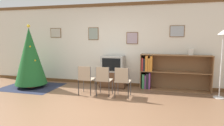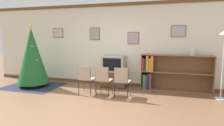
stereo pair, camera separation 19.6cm
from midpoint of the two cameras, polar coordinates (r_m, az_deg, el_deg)
The scene contains 12 objects.
ground_plane at distance 4.65m, azimuth -8.26°, elevation -13.01°, with size 24.00×24.00×0.00m, color brown.
wall_back at distance 6.69m, azimuth 0.70°, elevation 5.24°, with size 9.14×0.11×2.70m.
area_rug at distance 7.06m, azimuth -20.70°, elevation -6.19°, with size 1.77×1.44×0.01m.
christmas_tree at distance 6.90m, azimuth -21.09°, elevation 1.86°, with size 1.00×1.00×1.99m.
tv_console at distance 6.47m, azimuth 1.46°, elevation -4.63°, with size 0.83×0.51×0.51m.
television at distance 6.38m, azimuth 1.47°, elevation -0.18°, with size 0.71×0.49×0.51m.
folding_chair_left at distance 5.65m, azimuth -6.52°, elevation -4.26°, with size 0.40×0.40×0.82m.
folding_chair_center at distance 5.46m, azimuth -1.46°, elevation -4.62°, with size 0.40×0.40×0.82m.
folding_chair_right at distance 5.32m, azimuth 3.92°, elevation -4.96°, with size 0.40×0.40×0.82m.
bookshelf at distance 6.29m, azimuth 15.41°, elevation -2.62°, with size 2.05×0.36×1.09m.
vase at distance 6.26m, azimuth 22.85°, elevation 2.95°, with size 0.14×0.14×0.19m.
standing_lamp at distance 5.84m, azimuth 30.26°, elevation 4.11°, with size 0.28×0.28×1.80m.
Camera 2 is at (1.98, -3.89, 1.63)m, focal length 32.00 mm.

